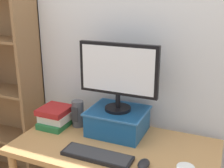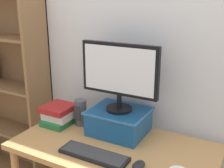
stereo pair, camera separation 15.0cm
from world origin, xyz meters
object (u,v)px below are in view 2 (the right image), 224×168
at_px(desk, 114,156).
at_px(book_stack, 59,114).
at_px(riser_box, 119,121).
at_px(bookshelf_unit, 3,83).
at_px(computer_mouse, 139,166).
at_px(desk_speaker, 81,112).
at_px(keyboard, 94,155).
at_px(computer_monitor, 119,73).

bearing_deg(desk, book_stack, 170.02).
height_order(desk, riser_box, riser_box).
relative_size(riser_box, book_stack, 1.68).
distance_m(desk, bookshelf_unit, 1.34).
bearing_deg(computer_mouse, desk, 146.79).
relative_size(computer_mouse, desk_speaker, 0.54).
bearing_deg(computer_mouse, keyboard, -176.60).
bearing_deg(desk_speaker, book_stack, -160.40).
bearing_deg(computer_monitor, book_stack, -170.41).
bearing_deg(desk_speaker, keyboard, -45.65).
xyz_separation_m(bookshelf_unit, keyboard, (1.25, -0.45, -0.13)).
height_order(riser_box, computer_monitor, computer_monitor).
bearing_deg(computer_monitor, computer_mouse, -48.17).
distance_m(bookshelf_unit, book_stack, 0.82).
distance_m(book_stack, desk_speaker, 0.16).
height_order(desk, desk_speaker, desk_speaker).
distance_m(bookshelf_unit, desk_speaker, 0.95).
distance_m(computer_monitor, keyboard, 0.54).
bearing_deg(riser_box, bookshelf_unit, 175.05).
bearing_deg(desk_speaker, desk, -22.26).
bearing_deg(computer_mouse, riser_box, 131.70).
bearing_deg(book_stack, riser_box, 9.77).
bearing_deg(riser_box, keyboard, -88.41).
bearing_deg(computer_mouse, book_stack, 161.64).
bearing_deg(desk_speaker, computer_monitor, 4.23).
bearing_deg(desk, riser_box, 105.89).
distance_m(desk, keyboard, 0.20).
xyz_separation_m(book_stack, desk_speaker, (0.15, 0.05, 0.03)).
relative_size(book_stack, desk_speaker, 1.21).
relative_size(keyboard, computer_mouse, 4.10).
bearing_deg(desk_speaker, riser_box, 4.51).
height_order(riser_box, keyboard, riser_box).
distance_m(keyboard, desk_speaker, 0.45).
distance_m(bookshelf_unit, riser_box, 1.25).
xyz_separation_m(bookshelf_unit, riser_box, (1.25, -0.11, -0.06)).
height_order(riser_box, computer_mouse, riser_box).
bearing_deg(keyboard, computer_mouse, 3.40).
distance_m(desk, book_stack, 0.53).
relative_size(riser_box, desk_speaker, 2.03).
height_order(computer_mouse, desk_speaker, desk_speaker).
relative_size(computer_monitor, keyboard, 1.27).
distance_m(computer_monitor, book_stack, 0.58).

